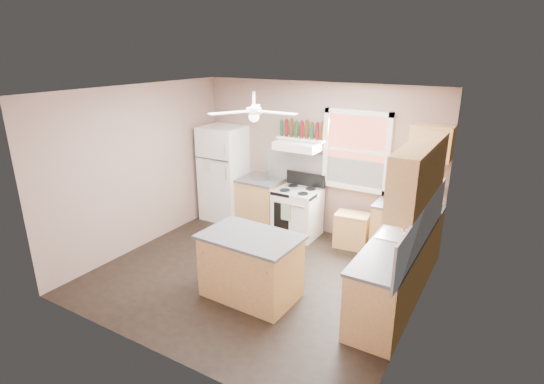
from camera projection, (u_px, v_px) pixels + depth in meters
The scene contains 32 objects.
floor at pixel (256, 275), 6.36m from camera, with size 4.50×4.50×0.00m, color black.
ceiling at pixel (254, 91), 5.49m from camera, with size 4.50×4.50×0.00m, color white.
wall_back at pixel (316, 159), 7.57m from camera, with size 4.50×0.05×2.70m, color #84685E.
wall_right at pixel (423, 222), 4.83m from camera, with size 0.05×4.00×2.70m, color #84685E.
wall_left at pixel (140, 168), 7.02m from camera, with size 0.05×4.00×2.70m, color #84685E.
backsplash_back at pixel (339, 173), 7.38m from camera, with size 2.90×0.03×0.55m, color white.
backsplash_right at pixel (423, 227), 5.15m from camera, with size 0.03×2.60×0.55m, color white.
window_view at pixel (357, 151), 7.10m from camera, with size 1.00×0.02×1.20m, color brown.
window_frame at pixel (356, 151), 7.07m from camera, with size 1.16×0.07×1.36m, color white.
refrigerator at pixel (225, 173), 8.28m from camera, with size 0.78×0.75×1.83m, color white.
base_cabinet_left at pixel (257, 202), 8.12m from camera, with size 0.90×0.60×0.86m, color #AB8247.
counter_left at pixel (257, 180), 7.97m from camera, with size 0.92×0.62×0.04m, color #4A4A4D.
toaster at pixel (260, 175), 7.90m from camera, with size 0.28×0.16×0.18m, color silver.
stove at pixel (297, 213), 7.61m from camera, with size 0.76×0.64×0.86m, color white.
range_hood at pixel (298, 146), 7.37m from camera, with size 0.78×0.50×0.14m, color white.
bottle_shelf at pixel (301, 139), 7.44m from camera, with size 0.90×0.26×0.03m, color white.
cart at pixel (351, 232), 7.20m from camera, with size 0.55×0.37×0.55m, color #AB8247.
base_cabinet_corner at pixel (406, 233), 6.76m from camera, with size 1.00×0.60×0.86m, color #AB8247.
base_cabinet_right at pixel (394, 275), 5.52m from camera, with size 0.60×2.20×0.86m, color #AB8247.
counter_corner at pixel (408, 207), 6.62m from camera, with size 1.02×0.62×0.04m, color #4A4A4D.
counter_right at pixel (396, 243), 5.38m from camera, with size 0.62×2.22×0.04m, color #4A4A4D.
sink at pixel (401, 237), 5.54m from camera, with size 0.55×0.45×0.03m, color silver.
faucet at pixel (414, 234), 5.44m from camera, with size 0.03×0.03×0.14m, color silver.
upper_cabinet_right at pixel (419, 173), 5.19m from camera, with size 0.33×1.80×0.76m, color #AB8247.
upper_cabinet_corner at pixel (431, 143), 6.30m from camera, with size 0.60×0.33×0.52m, color #AB8247.
paper_towel at pixel (435, 185), 6.47m from camera, with size 0.12×0.12×0.26m, color white.
island at pixel (251, 267), 5.71m from camera, with size 1.22×0.77×0.86m, color #AB8247.
island_top at pixel (250, 237), 5.57m from camera, with size 1.30×0.85×0.04m, color #4A4A4D.
ceiling_fan_hub at pixel (254, 111), 5.57m from camera, with size 0.20×0.20×0.08m, color white.
soap_bottle at pixel (405, 238), 5.20m from camera, with size 0.09×0.09×0.24m, color silver.
red_caddy at pixel (410, 226), 5.73m from camera, with size 0.18×0.12×0.10m, color #AE0E1E.
wine_bottles at pixel (302, 130), 7.39m from camera, with size 0.86×0.06×0.31m.
Camera 1 is at (3.07, -4.71, 3.23)m, focal length 28.00 mm.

